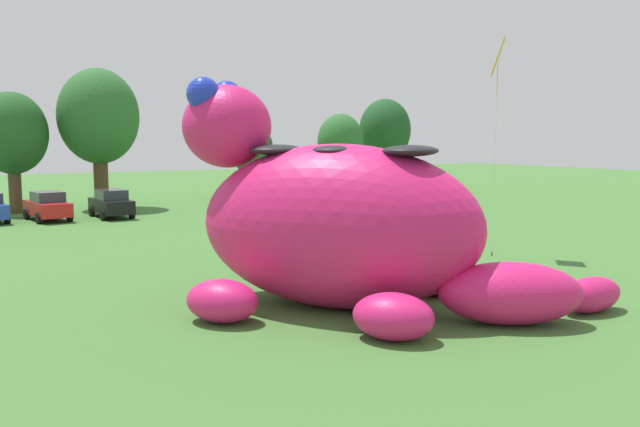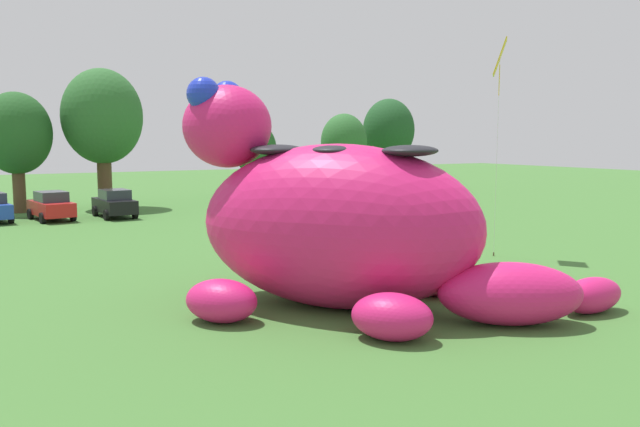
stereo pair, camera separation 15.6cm
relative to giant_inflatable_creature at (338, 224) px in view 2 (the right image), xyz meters
The scene contains 12 objects.
ground_plane 2.61m from the giant_inflatable_creature, 25.07° to the right, with size 160.00×160.00×0.00m, color #427533.
giant_inflatable_creature is the anchor object (origin of this frame).
car_red 25.43m from the giant_inflatable_creature, 100.96° to the left, with size 2.43×4.32×1.72m.
car_black 24.64m from the giant_inflatable_creature, 92.95° to the left, with size 2.19×4.22×1.72m.
tree_mid_left 30.81m from the giant_inflatable_creature, 101.54° to the left, with size 4.39×4.39×7.79m.
tree_centre_left 30.28m from the giant_inflatable_creature, 91.49° to the left, with size 5.37×5.37×9.54m.
tree_centre 33.37m from the giant_inflatable_creature, 70.61° to the left, with size 3.43×3.43×6.09m.
tree_centre_right 35.73m from the giant_inflatable_creature, 58.38° to the left, with size 3.88×3.88×6.89m.
tree_mid_right 41.98m from the giant_inflatable_creature, 52.74° to the left, with size 4.77×4.77×8.47m.
spectator_near_inflatable 18.44m from the giant_inflatable_creature, 48.73° to the left, with size 0.38×0.26×1.71m.
spectator_mid_field 7.66m from the giant_inflatable_creature, 48.55° to the left, with size 0.38×0.26×1.71m.
tethered_flying_kite 11.65m from the giant_inflatable_creature, 20.71° to the left, with size 1.13×1.13×8.72m.
Camera 2 is at (-10.06, -14.84, 4.78)m, focal length 35.63 mm.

